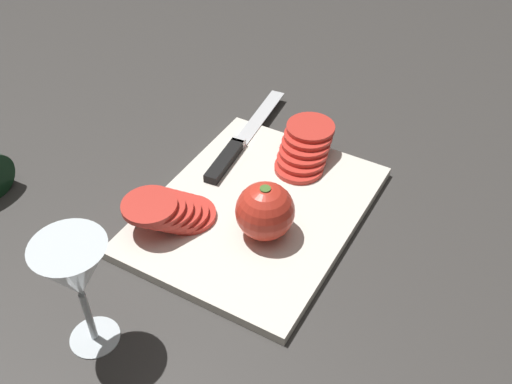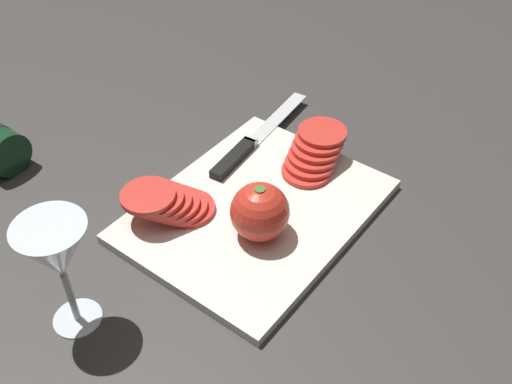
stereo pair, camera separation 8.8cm
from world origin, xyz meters
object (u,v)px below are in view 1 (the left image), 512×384
object	(u,v)px
wine_glass	(76,274)
knife	(233,150)
whole_tomato	(265,211)
tomato_slice_stack_far	(170,210)
tomato_slice_stack_near	(305,147)

from	to	relation	value
wine_glass	knife	bearing A→B (deg)	-175.17
whole_tomato	tomato_slice_stack_far	bearing A→B (deg)	-68.92
whole_tomato	tomato_slice_stack_far	distance (m)	0.14
wine_glass	tomato_slice_stack_far	size ratio (longest dim) A/B	1.33
wine_glass	whole_tomato	world-z (taller)	wine_glass
knife	tomato_slice_stack_near	xyz separation A→B (m)	(-0.04, 0.11, 0.02)
knife	tomato_slice_stack_far	bearing A→B (deg)	175.81
tomato_slice_stack_far	wine_glass	bearing A→B (deg)	7.53
wine_glass	whole_tomato	xyz separation A→B (m)	(-0.25, 0.10, -0.06)
wine_glass	whole_tomato	size ratio (longest dim) A/B	1.96
whole_tomato	tomato_slice_stack_near	distance (m)	0.18
wine_glass	knife	distance (m)	0.40
wine_glass	tomato_slice_stack_near	distance (m)	0.45
whole_tomato	knife	distance (m)	0.19
whole_tomato	wine_glass	bearing A→B (deg)	-22.10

